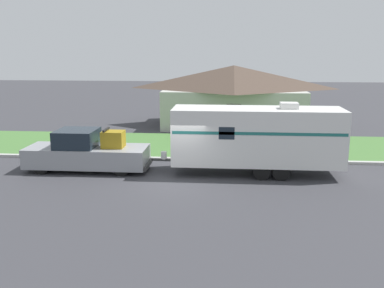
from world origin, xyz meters
TOP-DOWN VIEW (x-y plane):
  - ground_plane at (0.00, 0.00)m, footprint 120.00×120.00m
  - curb_strip at (0.00, 3.75)m, footprint 80.00×0.30m
  - lawn_strip at (0.00, 7.40)m, footprint 80.00×7.00m
  - house_across_street at (2.66, 14.69)m, footprint 11.28×6.94m
  - pickup_truck at (-4.63, 1.57)m, footprint 6.01×2.09m
  - travel_trailer at (3.61, 1.56)m, footprint 8.97×2.27m
  - mailbox at (-3.69, 4.51)m, footprint 0.48×0.20m

SIDE VIEW (x-z plane):
  - ground_plane at x=0.00m, z-range 0.00..0.00m
  - lawn_strip at x=0.00m, z-range 0.00..0.03m
  - curb_strip at x=0.00m, z-range 0.00..0.14m
  - pickup_truck at x=-4.63m, z-range -0.15..1.93m
  - mailbox at x=-3.69m, z-range 0.36..1.70m
  - travel_trailer at x=3.61m, z-range 0.12..3.55m
  - house_across_street at x=2.66m, z-range 0.08..4.70m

